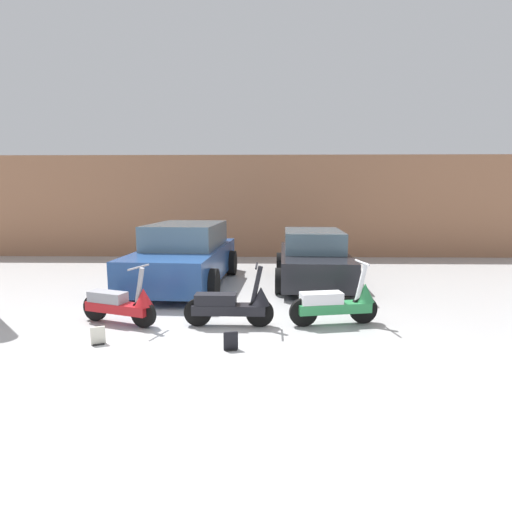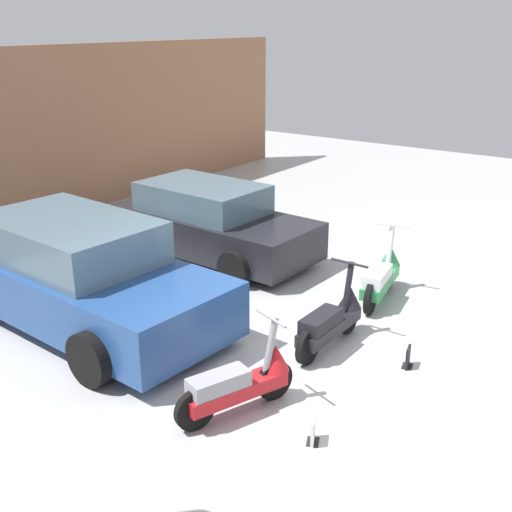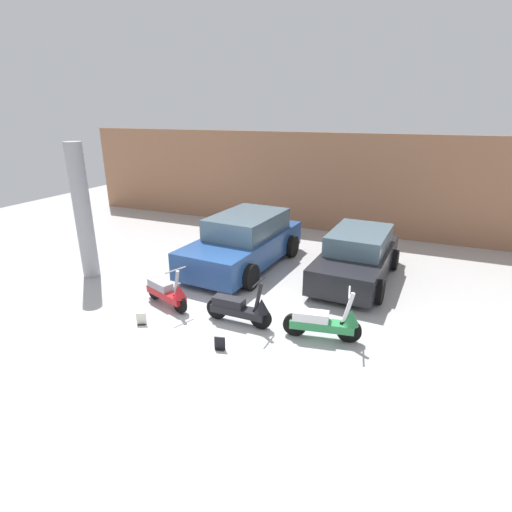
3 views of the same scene
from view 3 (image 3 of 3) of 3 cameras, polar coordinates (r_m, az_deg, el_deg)
name	(u,v)px [view 3 (image 3 of 3)]	position (r m, az deg, el deg)	size (l,w,h in m)	color
ground_plane	(205,329)	(8.24, -7.26, -10.33)	(28.00, 28.00, 0.00)	#B2B2B2
wall_back	(316,183)	(14.71, 8.62, 10.34)	(19.60, 0.12, 3.46)	#9E6B4C
scooter_front_left	(167,292)	(9.12, -12.53, -5.02)	(1.38, 0.72, 1.00)	black
scooter_front_right	(241,308)	(8.20, -2.15, -7.44)	(1.46, 0.53, 1.02)	black
scooter_front_center	(326,322)	(7.79, 9.90, -9.24)	(1.49, 0.60, 1.04)	black
car_rear_left	(244,242)	(11.20, -1.68, 2.07)	(2.29, 4.38, 1.45)	navy
car_rear_center	(357,256)	(10.62, 14.20, -0.07)	(1.93, 3.79, 1.27)	black
placard_near_left_scooter	(141,319)	(8.62, -16.05, -8.69)	(0.20, 0.18, 0.26)	black
placard_near_right_scooter	(220,344)	(7.52, -5.19, -12.42)	(0.20, 0.15, 0.26)	black
support_column_side	(83,212)	(11.06, -23.51, 5.75)	(0.42, 0.42, 3.46)	#99999E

